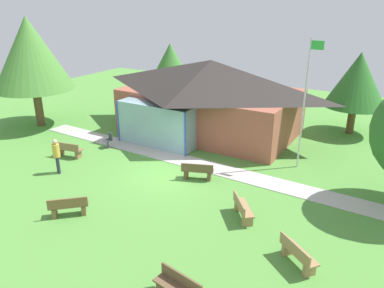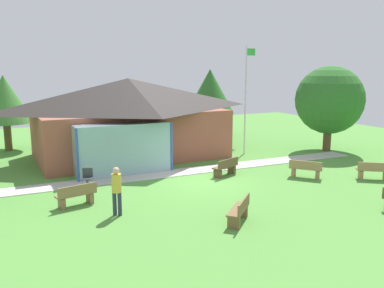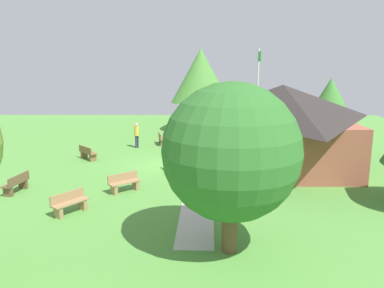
# 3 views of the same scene
# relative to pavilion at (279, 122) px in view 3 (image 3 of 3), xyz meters

# --- Properties ---
(ground_plane) EXTENTS (44.00, 44.00, 0.00)m
(ground_plane) POSITION_rel_pavilion_xyz_m (1.27, -6.48, -2.35)
(ground_plane) COLOR #54933D
(pavilion) EXTENTS (11.27, 7.94, 4.53)m
(pavilion) POSITION_rel_pavilion_xyz_m (0.00, 0.00, 0.00)
(pavilion) COLOR #A35642
(pavilion) RESTS_ON ground_plane
(footpath) EXTENTS (20.67, 2.04, 0.03)m
(footpath) POSITION_rel_pavilion_xyz_m (1.27, -4.66, -2.34)
(footpath) COLOR #BCB7B2
(footpath) RESTS_ON ground_plane
(flagpole) EXTENTS (0.64, 0.08, 6.37)m
(flagpole) POSITION_rel_pavilion_xyz_m (6.45, -2.37, 1.13)
(flagpole) COLOR silver
(flagpole) RESTS_ON ground_plane
(bench_front_center) EXTENTS (1.40, 1.34, 0.84)m
(bench_front_center) POSITION_rel_pavilion_xyz_m (0.03, -11.51, -1.95)
(bench_front_center) COLOR brown
(bench_front_center) RESTS_ON ground_plane
(bench_rear_near_path) EXTENTS (1.56, 0.94, 0.84)m
(bench_rear_near_path) POSITION_rel_pavilion_xyz_m (2.77, -6.18, -1.95)
(bench_rear_near_path) COLOR brown
(bench_rear_near_path) RESTS_ON ground_plane
(bench_mid_right) EXTENTS (1.29, 1.44, 0.84)m
(bench_mid_right) POSITION_rel_pavilion_xyz_m (5.92, -8.21, -1.95)
(bench_mid_right) COLOR #9E7A51
(bench_mid_right) RESTS_ON ground_plane
(bench_lawn_far_right) EXTENTS (1.46, 1.26, 0.84)m
(bench_lawn_far_right) POSITION_rel_pavilion_xyz_m (8.53, -9.87, -1.95)
(bench_lawn_far_right) COLOR #9E7A51
(bench_lawn_far_right) RESTS_ON ground_plane
(bench_mid_left) EXTENTS (1.56, 0.73, 0.84)m
(bench_mid_left) POSITION_rel_pavilion_xyz_m (-4.50, -7.37, -1.95)
(bench_mid_left) COLOR olive
(bench_mid_left) RESTS_ON ground_plane
(bench_front_right) EXTENTS (1.55, 0.69, 0.84)m
(bench_front_right) POSITION_rel_pavilion_xyz_m (6.08, -13.07, -1.95)
(bench_front_right) COLOR brown
(bench_front_right) RESTS_ON ground_plane
(patio_chair_west) EXTENTS (0.57, 0.57, 0.86)m
(patio_chair_west) POSITION_rel_pavilion_xyz_m (-3.62, -5.22, -1.94)
(patio_chair_west) COLOR #33383D
(patio_chair_west) RESTS_ON ground_plane
(visitor_strolling_lawn) EXTENTS (0.34, 0.34, 1.74)m
(visitor_strolling_lawn) POSITION_rel_pavilion_xyz_m (-3.42, -9.01, -1.33)
(visitor_strolling_lawn) COLOR #2D3347
(visitor_strolling_lawn) RESTS_ON ground_plane
(tree_behind_pavilion_left) EXTENTS (3.27, 3.27, 4.70)m
(tree_behind_pavilion_left) POSITION_rel_pavilion_xyz_m (-6.24, 5.16, 0.86)
(tree_behind_pavilion_left) COLOR brown
(tree_behind_pavilion_left) RESTS_ON ground_plane
(tree_east_hedge) EXTENTS (4.16, 4.16, 5.26)m
(tree_east_hedge) POSITION_rel_pavilion_xyz_m (11.56, -3.92, 0.81)
(tree_east_hedge) COLOR brown
(tree_east_hedge) RESTS_ON ground_plane
(tree_west_hedge) EXTENTS (5.02, 5.02, 7.01)m
(tree_west_hedge) POSITION_rel_pavilion_xyz_m (-10.32, -4.50, 2.38)
(tree_west_hedge) COLOR brown
(tree_west_hedge) RESTS_ON ground_plane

